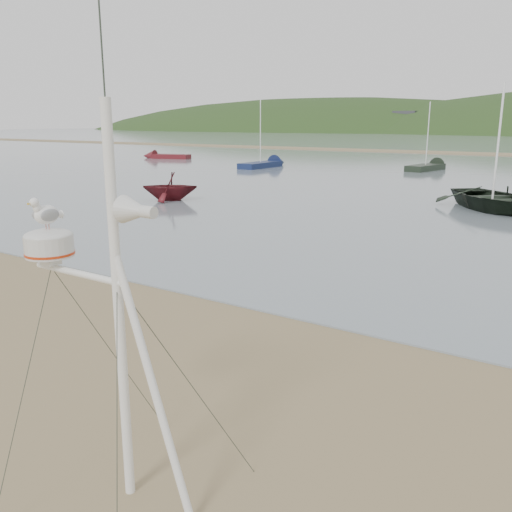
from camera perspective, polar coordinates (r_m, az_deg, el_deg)
The scene contains 7 objects.
ground at distance 9.52m, azimuth -15.07°, elevation -12.10°, with size 560.00×560.00×0.00m, color #786445.
mast_rig at distance 6.24m, azimuth -14.51°, elevation -13.53°, with size 2.33×2.49×5.27m.
boat_dark at distance 27.85m, azimuth 24.08°, elevation 10.08°, with size 3.94×1.14×5.51m, color black.
boat_red at distance 29.17m, azimuth -9.10°, elevation 8.59°, with size 2.47×1.51×2.86m, color #521218.
sailboat_blue_near at distance 51.36m, azimuth 1.54°, elevation 9.70°, with size 1.70×6.62×6.58m.
dinghy_red_far at distance 63.81m, azimuth -10.07°, elevation 10.31°, with size 5.99×2.81×1.42m.
sailboat_dark_mid at distance 50.65m, azimuth 18.18°, elevation 8.96°, with size 2.48×6.38×6.21m.
Camera 1 is at (6.60, -5.50, 4.10)m, focal length 38.00 mm.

